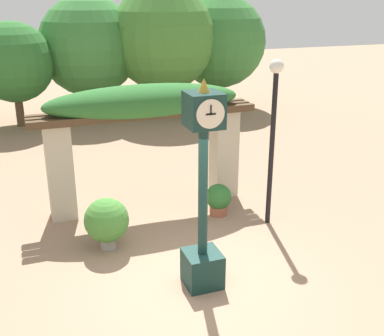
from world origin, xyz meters
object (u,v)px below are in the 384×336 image
at_px(pedestal_clock, 203,202).
at_px(lamp_post, 273,120).
at_px(potted_plant_near_left, 218,199).
at_px(potted_plant_near_right, 107,221).

bearing_deg(pedestal_clock, lamp_post, 38.39).
height_order(potted_plant_near_left, lamp_post, lamp_post).
bearing_deg(lamp_post, potted_plant_near_right, 179.35).
bearing_deg(potted_plant_near_left, potted_plant_near_right, -165.29).
relative_size(pedestal_clock, potted_plant_near_right, 3.40).
bearing_deg(lamp_post, pedestal_clock, -141.61).
relative_size(potted_plant_near_left, potted_plant_near_right, 0.69).
xyz_separation_m(pedestal_clock, lamp_post, (2.08, 1.65, 0.73)).
relative_size(potted_plant_near_right, lamp_post, 0.30).
distance_m(potted_plant_near_right, lamp_post, 3.70).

